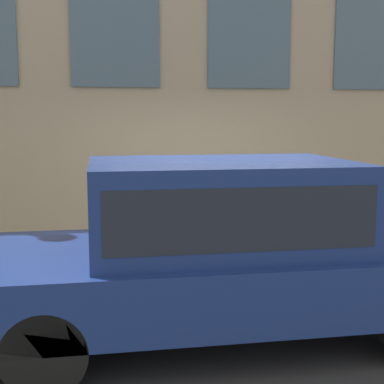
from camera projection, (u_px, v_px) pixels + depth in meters
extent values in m
plane|color=#2D2D30|center=(217.00, 296.00, 6.18)|extent=(80.00, 80.00, 0.00)
cube|color=gray|center=(198.00, 262.00, 7.36)|extent=(2.44, 60.00, 0.16)
cube|color=#4C6070|center=(373.00, 39.00, 8.61)|extent=(0.03, 1.32, 1.59)
cube|color=#4C6070|center=(250.00, 36.00, 8.26)|extent=(0.03, 1.32, 1.59)
cube|color=#4C6070|center=(115.00, 33.00, 7.91)|extent=(0.03, 1.32, 1.59)
cylinder|color=gray|center=(176.00, 274.00, 6.43)|extent=(0.29, 0.29, 0.04)
cylinder|color=gray|center=(176.00, 252.00, 6.40)|extent=(0.22, 0.22, 0.58)
sphere|color=slate|center=(176.00, 229.00, 6.36)|extent=(0.23, 0.23, 0.23)
cylinder|color=black|center=(176.00, 223.00, 6.35)|extent=(0.08, 0.08, 0.09)
cylinder|color=gray|center=(189.00, 246.00, 6.41)|extent=(0.09, 0.10, 0.09)
cylinder|color=gray|center=(163.00, 247.00, 6.36)|extent=(0.09, 0.10, 0.09)
cylinder|color=#726651|center=(208.00, 239.00, 6.87)|extent=(0.10, 0.10, 0.69)
cylinder|color=#726651|center=(206.00, 236.00, 7.01)|extent=(0.10, 0.10, 0.69)
cube|color=white|center=(207.00, 192.00, 6.86)|extent=(0.19, 0.13, 0.52)
cylinder|color=white|center=(209.00, 192.00, 6.72)|extent=(0.08, 0.08, 0.49)
cylinder|color=white|center=(205.00, 190.00, 6.98)|extent=(0.08, 0.08, 0.49)
sphere|color=#8C6647|center=(207.00, 163.00, 6.81)|extent=(0.23, 0.23, 0.23)
cylinder|color=black|center=(45.00, 351.00, 3.96)|extent=(0.24, 0.65, 0.65)
cylinder|color=black|center=(60.00, 284.00, 5.56)|extent=(0.24, 0.65, 0.65)
cylinder|color=black|center=(334.00, 270.00, 6.08)|extent=(0.24, 0.65, 0.65)
cube|color=navy|center=(220.00, 274.00, 4.98)|extent=(1.88, 4.90, 0.55)
cube|color=navy|center=(221.00, 203.00, 4.89)|extent=(1.65, 2.35, 0.78)
cube|color=#1E232D|center=(221.00, 203.00, 4.89)|extent=(1.66, 2.17, 0.50)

